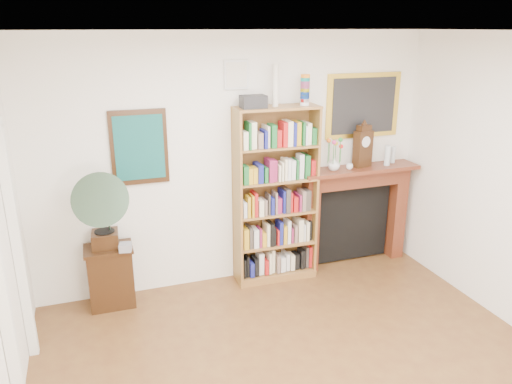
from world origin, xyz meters
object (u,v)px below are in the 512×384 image
bookshelf (276,186)px  side_cabinet (111,276)px  cd_stack (125,247)px  fireplace (354,206)px  teacup (349,167)px  mantel_clock (363,147)px  bottle_right (393,155)px  bottle_left (387,155)px  flower_vase (334,164)px  gramophone (102,207)px

bookshelf → side_cabinet: (-1.86, -0.01, -0.80)m
side_cabinet → cd_stack: cd_stack is taller
fireplace → teacup: (-0.15, -0.10, 0.54)m
side_cabinet → mantel_clock: 3.18m
side_cabinet → bottle_right: (3.41, 0.08, 1.01)m
side_cabinet → bottle_left: 3.44m
side_cabinet → mantel_clock: bearing=1.6°
mantel_clock → flower_vase: mantel_clock is taller
side_cabinet → bottle_left: bottle_left is taller
mantel_clock → bottle_right: size_ratio=2.49×
flower_vase → bottle_left: 0.71m
side_cabinet → bottle_right: bearing=2.0°
bookshelf → fireplace: bookshelf is taller
flower_vase → bookshelf: bearing=-179.8°
cd_stack → flower_vase: flower_vase is taller
bottle_right → fireplace: bearing=178.7°
bookshelf → side_cabinet: bookshelf is taller
side_cabinet → cd_stack: 0.43m
bookshelf → bottle_left: size_ratio=9.70×
flower_vase → mantel_clock: bearing=5.0°
teacup → flower_vase: bearing=173.1°
side_cabinet → bottle_left: (3.28, 0.00, 1.03)m
side_cabinet → flower_vase: flower_vase is taller
gramophone → mantel_clock: bearing=7.2°
bottle_left → bottle_right: bottle_left is taller
cd_stack → flower_vase: (2.41, 0.16, 0.61)m
gramophone → bottle_right: bearing=7.3°
fireplace → mantel_clock: size_ratio=2.96×
bookshelf → fireplace: (1.06, 0.08, -0.39)m
gramophone → bookshelf: bearing=7.9°
side_cabinet → fireplace: size_ratio=0.45×
fireplace → bottle_right: size_ratio=7.39×
gramophone → bottle_left: 3.31m
cd_stack → mantel_clock: 2.91m
flower_vase → bottle_right: bearing=4.4°
bottle_left → gramophone: bearing=-177.9°
gramophone → teacup: size_ratio=10.87×
fireplace → bottle_right: (0.49, -0.01, 0.61)m
bookshelf → teacup: size_ratio=29.14×
bottle_right → gramophone: bearing=-176.7°
teacup → bookshelf: bearing=178.7°
fireplace → flower_vase: size_ratio=10.11×
side_cabinet → flower_vase: (2.58, 0.01, 0.99)m
teacup → bottle_right: bottle_right is taller
side_cabinet → cd_stack: size_ratio=5.57×
fireplace → flower_vase: (-0.35, -0.08, 0.58)m
bookshelf → bottle_right: 1.57m
flower_vase → bottle_right: 0.84m
fireplace → bottle_left: bearing=-13.5°
cd_stack → mantel_clock: mantel_clock is taller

